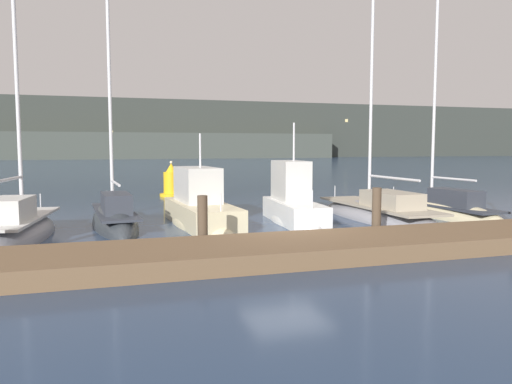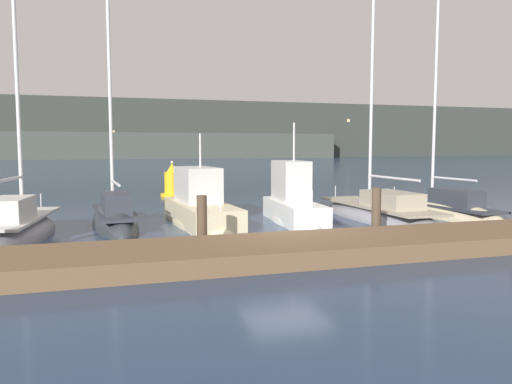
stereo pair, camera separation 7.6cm
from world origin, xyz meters
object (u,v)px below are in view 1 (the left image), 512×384
object	(u,v)px
sailboat_berth_1	(18,235)
sailboat_berth_6	(441,213)
sailboat_berth_2	(115,223)
motorboat_berth_4	(293,211)
motorboat_berth_3	(201,215)
sailboat_berth_5	(378,216)
channel_buoy	(171,183)

from	to	relation	value
sailboat_berth_1	sailboat_berth_6	bearing A→B (deg)	1.57
sailboat_berth_2	motorboat_berth_4	size ratio (longest dim) A/B	2.00
motorboat_berth_3	sailboat_berth_5	xyz separation A→B (m)	(6.88, -0.71, -0.23)
sailboat_berth_1	sailboat_berth_6	distance (m)	15.67
motorboat_berth_3	sailboat_berth_6	world-z (taller)	sailboat_berth_6
sailboat_berth_6	channel_buoy	world-z (taller)	sailboat_berth_6
sailboat_berth_1	channel_buoy	distance (m)	13.53
sailboat_berth_1	motorboat_berth_4	distance (m)	9.39
sailboat_berth_5	motorboat_berth_3	bearing A→B (deg)	174.08
motorboat_berth_4	channel_buoy	size ratio (longest dim) A/B	2.41
sailboat_berth_2	channel_buoy	world-z (taller)	sailboat_berth_2
sailboat_berth_5	sailboat_berth_6	world-z (taller)	sailboat_berth_5
sailboat_berth_5	sailboat_berth_6	size ratio (longest dim) A/B	1.18
sailboat_berth_2	sailboat_berth_5	world-z (taller)	sailboat_berth_5
sailboat_berth_1	motorboat_berth_3	world-z (taller)	sailboat_berth_1
sailboat_berth_1	motorboat_berth_3	xyz separation A→B (m)	(5.90, 1.19, 0.21)
sailboat_berth_5	sailboat_berth_6	bearing A→B (deg)	-0.97
motorboat_berth_3	sailboat_berth_6	distance (m)	9.79
sailboat_berth_5	sailboat_berth_6	distance (m)	2.88
sailboat_berth_1	motorboat_berth_4	world-z (taller)	sailboat_berth_1
sailboat_berth_2	motorboat_berth_4	world-z (taller)	sailboat_berth_2
sailboat_berth_2	motorboat_berth_3	bearing A→B (deg)	-9.85
sailboat_berth_1	motorboat_berth_3	size ratio (longest dim) A/B	1.69
motorboat_berth_4	sailboat_berth_1	bearing A→B (deg)	-175.18
sailboat_berth_2	motorboat_berth_4	distance (m)	6.53
channel_buoy	motorboat_berth_3	bearing A→B (deg)	-92.03
motorboat_berth_4	channel_buoy	distance (m)	11.60
sailboat_berth_1	sailboat_berth_6	xyz separation A→B (m)	(15.66, 0.43, -0.03)
motorboat_berth_3	motorboat_berth_4	distance (m)	3.47
channel_buoy	sailboat_berth_2	bearing A→B (deg)	-108.33
sailboat_berth_6	channel_buoy	xyz separation A→B (m)	(-9.38, 11.54, 0.64)
sailboat_berth_6	sailboat_berth_5	bearing A→B (deg)	179.03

